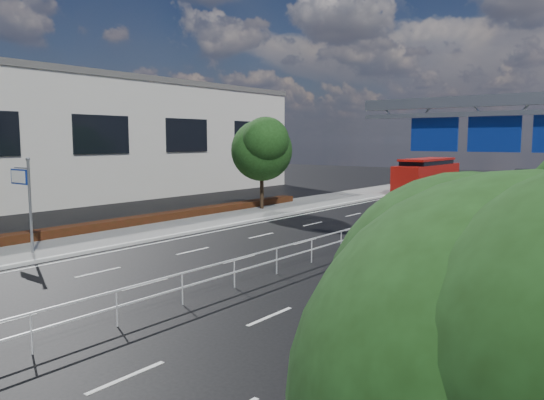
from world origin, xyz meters
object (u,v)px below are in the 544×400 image
Objects in this scene: white_minivan at (443,194)px; red_bus at (427,175)px; overhead_gantry at (514,126)px; near_car_silver at (483,190)px; near_car_dark at (523,175)px; toilet_sign at (24,189)px; parked_car_teal at (541,227)px.

white_minivan is 9.93m from red_bus.
near_car_silver is at bearing 107.91° from overhead_gantry.
near_car_dark is at bearing 80.22° from red_bus.
white_minivan reaches higher than near_car_silver.
toilet_sign is at bearing 84.72° from near_car_dark.
near_car_dark is (-1.83, 23.22, 0.07)m from near_car_silver.
near_car_dark is at bearing 91.30° from white_minivan.
toilet_sign is at bearing 80.56° from near_car_silver.
near_car_dark is 0.92× the size of parked_car_teal.
near_car_silver is (-8.72, 26.99, -4.93)m from overhead_gantry.
near_car_silver is (8.97, 37.04, -2.27)m from toilet_sign.
overhead_gantry reaches higher than parked_car_teal.
parked_car_teal is (17.45, 17.62, -2.25)m from toilet_sign.
parked_car_teal is (9.20, -11.49, -0.15)m from white_minivan.
red_bus is at bearing 117.14° from overhead_gantry.
overhead_gantry is at bearing 29.60° from toilet_sign.
near_car_silver is at bearing 76.39° from toilet_sign.
overhead_gantry is 2.26× the size of near_car_dark.
near_car_dark is (-1.12, 31.15, -0.10)m from white_minivan.
toilet_sign is 1.09× the size of near_car_silver.
parked_car_teal is at bearing -55.83° from red_bus.
near_car_silver is (5.49, -0.73, -1.06)m from red_bus.
near_car_dark reaches higher than near_car_silver.
parked_car_teal is at bearing -52.08° from white_minivan.
red_bus is 22.80m from near_car_dark.
red_bus is 24.55m from parked_car_teal.
white_minivan is at bearing 74.17° from toilet_sign.
red_bus is (-14.21, 27.72, -3.87)m from overhead_gantry.
near_car_dark reaches higher than parked_car_teal.
near_car_dark is at bearing 83.25° from toilet_sign.
parked_car_teal is at bearing 105.07° from near_car_dark.
toilet_sign is 24.90m from parked_car_teal.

